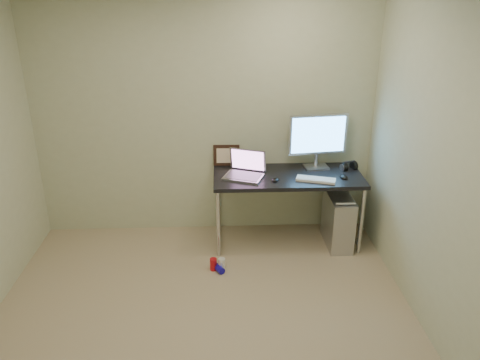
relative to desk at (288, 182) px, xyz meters
name	(u,v)px	position (x,y,z in m)	size (l,w,h in m)	color
floor	(203,333)	(-0.84, -1.42, -0.67)	(3.50, 3.50, 0.00)	tan
wall_back	(205,119)	(-0.84, 0.33, 0.58)	(3.50, 0.02, 2.50)	beige
wall_right	(449,184)	(0.91, -1.42, 0.58)	(0.02, 3.50, 2.50)	beige
desk	(288,182)	(0.00, 0.00, 0.00)	(1.50, 0.66, 0.75)	black
tower_computer	(338,220)	(0.53, -0.09, -0.39)	(0.23, 0.53, 0.58)	silver
cable_a	(326,194)	(0.48, 0.28, -0.27)	(0.01, 0.01, 0.70)	black
cable_b	(335,196)	(0.57, 0.26, -0.29)	(0.01, 0.01, 0.72)	black
can_red	(213,264)	(-0.76, -0.54, -0.61)	(0.07, 0.07, 0.12)	red
can_white	(222,264)	(-0.68, -0.54, -0.61)	(0.07, 0.07, 0.12)	white
can_blue	(219,269)	(-0.71, -0.58, -0.63)	(0.06, 0.06, 0.12)	#190FB8
laptop	(245,170)	(-0.43, -0.01, 0.14)	(0.46, 0.42, 0.26)	silver
monitor	(318,137)	(0.32, 0.19, 0.42)	(0.61, 0.21, 0.57)	silver
keyboard	(316,180)	(0.25, -0.16, 0.09)	(0.38, 0.12, 0.02)	white
mouse_right	(344,176)	(0.54, -0.11, 0.10)	(0.07, 0.11, 0.04)	black
mouse_left	(275,179)	(-0.15, -0.15, 0.10)	(0.06, 0.10, 0.03)	black
headphones	(349,166)	(0.65, 0.13, 0.11)	(0.19, 0.11, 0.11)	black
picture_frame	(226,155)	(-0.62, 0.30, 0.19)	(0.28, 0.03, 0.22)	black
webcam	(244,158)	(-0.43, 0.28, 0.17)	(0.04, 0.04, 0.11)	silver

